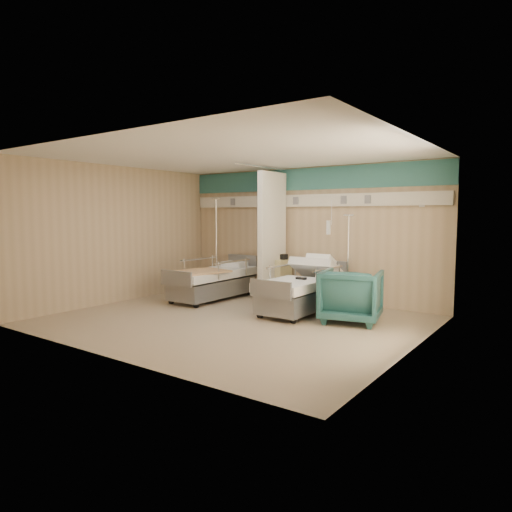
# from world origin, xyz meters

# --- Properties ---
(ground) EXTENTS (6.00, 5.00, 0.00)m
(ground) POSITION_xyz_m (0.00, 0.00, 0.00)
(ground) COLOR gray
(ground) RESTS_ON ground
(room_walls) EXTENTS (6.04, 5.04, 2.82)m
(room_walls) POSITION_xyz_m (-0.03, 0.25, 1.86)
(room_walls) COLOR tan
(room_walls) RESTS_ON ground
(bed_right) EXTENTS (1.00, 2.16, 0.63)m
(bed_right) POSITION_xyz_m (0.60, 1.30, 0.32)
(bed_right) COLOR silver
(bed_right) RESTS_ON ground
(bed_left) EXTENTS (1.00, 2.16, 0.63)m
(bed_left) POSITION_xyz_m (-1.60, 1.30, 0.32)
(bed_left) COLOR silver
(bed_left) RESTS_ON ground
(bedside_cabinet) EXTENTS (0.50, 0.48, 0.85)m
(bedside_cabinet) POSITION_xyz_m (-0.55, 2.20, 0.42)
(bedside_cabinet) COLOR #D1C383
(bedside_cabinet) RESTS_ON ground
(visitor_armchair) EXTENTS (1.15, 1.17, 0.89)m
(visitor_armchair) POSITION_xyz_m (1.67, 1.09, 0.45)
(visitor_armchair) COLOR #1E4A4B
(visitor_armchair) RESTS_ON ground
(waffle_blanket) EXTENTS (0.76, 0.70, 0.07)m
(waffle_blanket) POSITION_xyz_m (1.64, 1.09, 0.93)
(waffle_blanket) COLOR silver
(waffle_blanket) RESTS_ON visitor_armchair
(iv_stand_right) EXTENTS (0.32, 0.32, 1.81)m
(iv_stand_right) POSITION_xyz_m (1.10, 2.21, 0.37)
(iv_stand_right) COLOR silver
(iv_stand_right) RESTS_ON ground
(iv_stand_left) EXTENTS (0.39, 0.39, 2.18)m
(iv_stand_left) POSITION_xyz_m (-2.08, 2.01, 0.45)
(iv_stand_left) COLOR silver
(iv_stand_left) RESTS_ON ground
(call_remote) EXTENTS (0.19, 0.09, 0.04)m
(call_remote) POSITION_xyz_m (0.65, 1.17, 0.65)
(call_remote) COLOR black
(call_remote) RESTS_ON bed_right
(tan_blanket) EXTENTS (1.03, 1.19, 0.04)m
(tan_blanket) POSITION_xyz_m (-1.53, 0.84, 0.65)
(tan_blanket) COLOR tan
(tan_blanket) RESTS_ON bed_left
(toiletry_bag) EXTENTS (0.24, 0.18, 0.12)m
(toiletry_bag) POSITION_xyz_m (-0.42, 2.23, 0.91)
(toiletry_bag) COLOR black
(toiletry_bag) RESTS_ON bedside_cabinet
(white_cup) EXTENTS (0.09, 0.09, 0.11)m
(white_cup) POSITION_xyz_m (-0.73, 2.17, 0.91)
(white_cup) COLOR white
(white_cup) RESTS_ON bedside_cabinet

